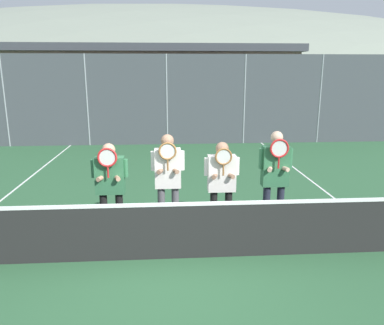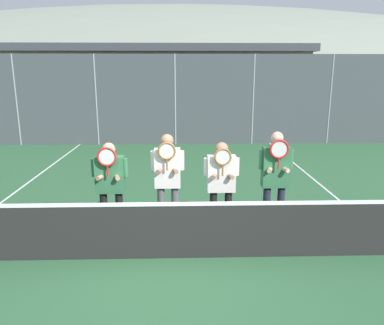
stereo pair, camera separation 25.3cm
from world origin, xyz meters
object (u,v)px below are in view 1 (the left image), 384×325
Objects in this scene: car_far_left at (40,117)px; car_left_of_center at (164,117)px; player_leftmost at (110,181)px; car_center at (279,114)px; player_center_left at (168,176)px; player_center_right at (222,179)px; player_rightmost at (275,174)px.

car_far_left is 0.95× the size of car_left_of_center.
player_leftmost is 12.37m from car_center.
player_center_left is at bearing -116.09° from car_center.
car_left_of_center is (5.37, 0.04, -0.05)m from car_far_left.
player_leftmost is at bearing -94.73° from car_left_of_center.
car_left_of_center is at bearing 90.67° from player_center_left.
player_center_left reaches higher than player_leftmost.
car_center is at bearing 68.27° from player_center_right.
player_center_left is 0.40× the size of car_far_left.
car_left_of_center is (0.87, 10.51, -0.17)m from player_leftmost.
car_center is (6.19, 10.70, -0.12)m from player_leftmost.
player_rightmost is (1.88, -0.11, 0.02)m from player_center_left.
player_center_left is 11.83m from car_center.
car_center is at bearing 63.91° from player_center_left.
player_leftmost reaches higher than car_left_of_center.
car_far_left reaches higher than car_left_of_center.
car_center is (4.26, 10.69, -0.11)m from player_center_right.
player_center_right is 11.51m from car_center.
car_far_left is at bearing -178.78° from car_center.
player_center_right is 0.94m from player_rightmost.
player_rightmost is (0.94, -0.05, 0.09)m from player_center_right.
player_center_left is 0.38× the size of car_left_of_center.
player_leftmost is at bearing -179.60° from player_center_right.
player_leftmost is 0.93× the size of player_center_left.
player_center_left is 10.43m from car_left_of_center.
player_center_left is (0.99, 0.08, 0.06)m from player_leftmost.
player_rightmost reaches higher than car_far_left.
player_center_right reaches higher than car_left_of_center.
car_left_of_center is 5.33m from car_center.
player_leftmost is 0.37× the size of car_far_left.
player_center_right is at bearing -111.73° from car_center.
car_left_of_center is at bearing 85.27° from player_leftmost.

